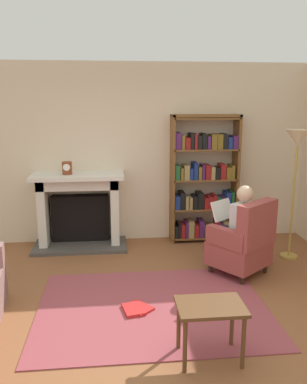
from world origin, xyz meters
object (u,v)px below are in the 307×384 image
(fireplace, at_px, (80,208))
(side_table, at_px, (210,314))
(mantel_clock, at_px, (67,168))
(seated_reader, at_px, (237,225))
(bookshelf, at_px, (204,181))
(armchair_reading, at_px, (244,242))
(floor_lamp, at_px, (297,150))

(fireplace, height_order, side_table, fireplace)
(mantel_clock, xyz_separation_m, side_table, (1.43, -2.78, -0.78))
(mantel_clock, height_order, seated_reader, mantel_clock)
(mantel_clock, xyz_separation_m, bookshelf, (2.03, 0.14, -0.26))
(armchair_reading, bearing_deg, seated_reader, -90.00)
(seated_reader, xyz_separation_m, side_table, (-0.74, -1.70, -0.21))
(fireplace, distance_m, bookshelf, 1.92)
(mantel_clock, relative_size, seated_reader, 0.16)
(mantel_clock, bearing_deg, side_table, -62.72)
(armchair_reading, height_order, floor_lamp, floor_lamp)
(mantel_clock, xyz_separation_m, armchair_reading, (2.25, -1.17, -0.78))
(bookshelf, xyz_separation_m, floor_lamp, (1.04, -0.83, 0.56))
(fireplace, relative_size, bookshelf, 0.70)
(fireplace, xyz_separation_m, mantel_clock, (-0.14, -0.10, 0.61))
(mantel_clock, relative_size, floor_lamp, 0.10)
(side_table, xyz_separation_m, floor_lamp, (1.64, 2.09, 1.09))
(floor_lamp, bearing_deg, mantel_clock, 167.34)
(mantel_clock, distance_m, armchair_reading, 2.65)
(fireplace, xyz_separation_m, side_table, (1.29, -2.88, -0.17))
(bookshelf, height_order, seated_reader, bookshelf)
(fireplace, xyz_separation_m, bookshelf, (1.89, 0.04, 0.36))
(armchair_reading, relative_size, seated_reader, 0.85)
(seated_reader, relative_size, floor_lamp, 0.64)
(mantel_clock, bearing_deg, seated_reader, -26.41)
(fireplace, height_order, bookshelf, bookshelf)
(bookshelf, distance_m, armchair_reading, 1.42)
(floor_lamp, bearing_deg, fireplace, 164.91)
(armchair_reading, xyz_separation_m, floor_lamp, (0.83, 0.48, 1.08))
(bookshelf, bearing_deg, side_table, -101.65)
(bookshelf, bearing_deg, mantel_clock, -176.19)
(armchair_reading, xyz_separation_m, side_table, (-0.82, -1.60, -0.01))
(armchair_reading, distance_m, side_table, 1.80)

